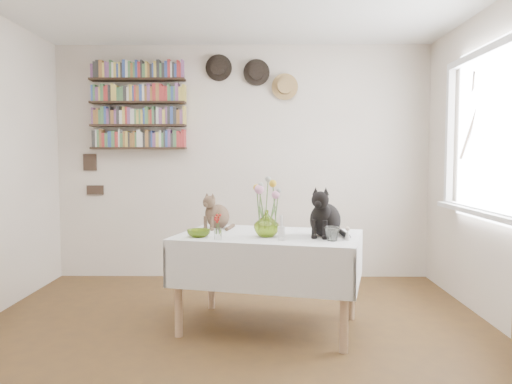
{
  "coord_description": "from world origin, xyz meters",
  "views": [
    {
      "loc": [
        0.2,
        -3.14,
        1.3
      ],
      "look_at": [
        0.16,
        0.5,
        1.05
      ],
      "focal_mm": 35.0,
      "sensor_mm": 36.0,
      "label": 1
    }
  ],
  "objects_px": {
    "tabby_cat": "(218,210)",
    "flower_vase": "(267,223)",
    "bookshelf_unit": "(138,106)",
    "dining_table": "(269,257)",
    "black_cat": "(325,211)"
  },
  "relations": [
    {
      "from": "tabby_cat",
      "to": "bookshelf_unit",
      "type": "distance_m",
      "value": 1.84
    },
    {
      "from": "dining_table",
      "to": "tabby_cat",
      "type": "xyz_separation_m",
      "value": [
        -0.41,
        0.31,
        0.33
      ]
    },
    {
      "from": "dining_table",
      "to": "bookshelf_unit",
      "type": "bearing_deg",
      "value": 131.2
    },
    {
      "from": "dining_table",
      "to": "bookshelf_unit",
      "type": "distance_m",
      "value": 2.44
    },
    {
      "from": "tabby_cat",
      "to": "black_cat",
      "type": "relative_size",
      "value": 0.81
    },
    {
      "from": "tabby_cat",
      "to": "flower_vase",
      "type": "xyz_separation_m",
      "value": [
        0.39,
        -0.42,
        -0.05
      ]
    },
    {
      "from": "dining_table",
      "to": "tabby_cat",
      "type": "relative_size",
      "value": 4.98
    },
    {
      "from": "flower_vase",
      "to": "bookshelf_unit",
      "type": "distance_m",
      "value": 2.37
    },
    {
      "from": "bookshelf_unit",
      "to": "flower_vase",
      "type": "bearing_deg",
      "value": -51.23
    },
    {
      "from": "dining_table",
      "to": "flower_vase",
      "type": "distance_m",
      "value": 0.3
    },
    {
      "from": "flower_vase",
      "to": "bookshelf_unit",
      "type": "relative_size",
      "value": 0.19
    },
    {
      "from": "tabby_cat",
      "to": "bookshelf_unit",
      "type": "height_order",
      "value": "bookshelf_unit"
    },
    {
      "from": "dining_table",
      "to": "flower_vase",
      "type": "height_order",
      "value": "flower_vase"
    },
    {
      "from": "black_cat",
      "to": "bookshelf_unit",
      "type": "distance_m",
      "value": 2.59
    },
    {
      "from": "black_cat",
      "to": "bookshelf_unit",
      "type": "relative_size",
      "value": 0.38
    }
  ]
}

